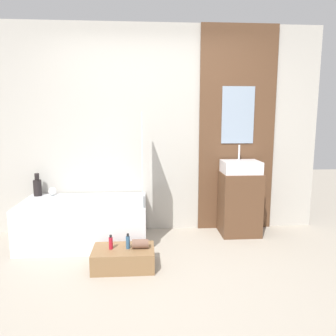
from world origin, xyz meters
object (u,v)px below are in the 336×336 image
(bathtub, at_px, (85,222))
(wooden_step_bench, at_px, (124,258))
(sink, at_px, (241,167))
(bottle_soap_secondary, at_px, (128,242))
(bottle_soap_primary, at_px, (111,243))
(vase_tall_dark, at_px, (37,187))
(vase_round_light, at_px, (53,191))

(bathtub, relative_size, wooden_step_bench, 2.37)
(bathtub, bearing_deg, sink, 5.06)
(bathtub, distance_m, sink, 2.00)
(bottle_soap_secondary, bearing_deg, sink, 32.11)
(bottle_soap_primary, bearing_deg, wooden_step_bench, 0.00)
(bathtub, xyz_separation_m, wooden_step_bench, (0.49, -0.68, -0.16))
(wooden_step_bench, relative_size, vase_tall_dark, 2.16)
(bottle_soap_primary, height_order, bottle_soap_secondary, bottle_soap_secondary)
(bathtub, distance_m, bottle_soap_secondary, 0.87)
(sink, bearing_deg, vase_round_light, 176.87)
(vase_tall_dark, relative_size, vase_round_light, 2.77)
(bathtub, bearing_deg, bottle_soap_secondary, -51.88)
(wooden_step_bench, xyz_separation_m, vase_round_light, (-0.93, 0.98, 0.46))
(sink, xyz_separation_m, vase_tall_dark, (-2.51, 0.13, -0.24))
(wooden_step_bench, distance_m, bottle_soap_secondary, 0.17)
(vase_round_light, height_order, bottle_soap_primary, vase_round_light)
(vase_tall_dark, bearing_deg, bathtub, -25.74)
(vase_round_light, bearing_deg, sink, -3.13)
(bathtub, height_order, bottle_soap_secondary, bathtub)
(bottle_soap_primary, bearing_deg, vase_round_light, 129.48)
(wooden_step_bench, relative_size, sink, 1.32)
(vase_tall_dark, xyz_separation_m, vase_round_light, (0.18, -0.00, -0.06))
(wooden_step_bench, xyz_separation_m, vase_tall_dark, (-1.11, 0.98, 0.52))
(bathtub, height_order, vase_tall_dark, vase_tall_dark)
(bathtub, distance_m, wooden_step_bench, 0.86)
(bathtub, xyz_separation_m, vase_tall_dark, (-0.61, 0.30, 0.37))
(vase_tall_dark, relative_size, bottle_soap_primary, 1.95)
(wooden_step_bench, distance_m, vase_round_light, 1.42)
(vase_tall_dark, xyz_separation_m, bottle_soap_primary, (0.99, -0.98, -0.36))
(bottle_soap_primary, bearing_deg, bottle_soap_secondary, 0.00)
(wooden_step_bench, xyz_separation_m, bottle_soap_secondary, (0.05, 0.00, 0.17))
(wooden_step_bench, bearing_deg, bottle_soap_secondary, 0.00)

